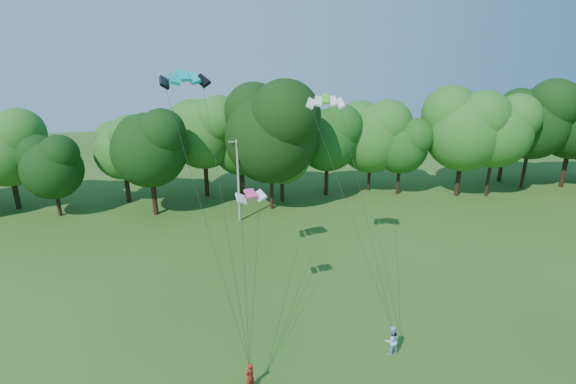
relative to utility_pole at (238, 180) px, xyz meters
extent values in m
cylinder|color=#A9AAA2|center=(0.00, 0.00, -0.11)|extent=(0.21, 0.21, 8.59)
cube|color=#A9AAA2|center=(0.00, 0.00, 3.97)|extent=(1.72, 0.23, 0.08)
imported|color=#A11914|center=(-0.63, -23.54, -3.59)|extent=(0.71, 0.68, 1.63)
imported|color=#AED5F1|center=(7.99, -21.97, -3.45)|extent=(1.04, 0.87, 1.90)
cube|color=#05A3A7|center=(-3.56, -15.15, 11.56)|extent=(3.09, 2.04, 0.60)
cube|color=#42CF1F|center=(5.77, -12.51, 9.65)|extent=(2.72, 1.55, 0.59)
cube|color=#F94586|center=(0.06, -17.67, 4.81)|extent=(1.97, 1.31, 0.38)
cylinder|color=black|center=(3.70, 2.92, -1.74)|extent=(0.53, 0.53, 5.33)
ellipsoid|color=black|center=(3.70, 2.92, 5.29)|extent=(10.67, 10.67, 11.64)
cylinder|color=#342314|center=(34.41, 8.15, -2.41)|extent=(0.47, 0.47, 3.98)
ellipsoid|color=#295118|center=(34.41, 8.15, 2.83)|extent=(7.96, 7.96, 8.68)
camera|label=1|loc=(-1.55, -43.17, 13.92)|focal=28.00mm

